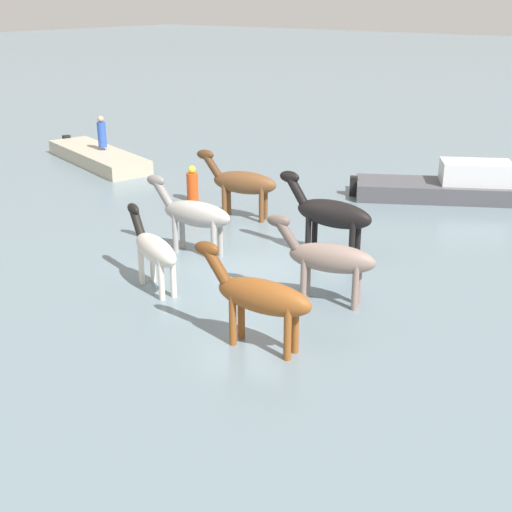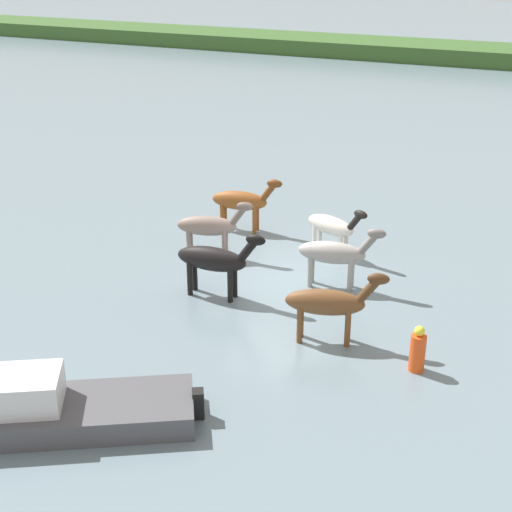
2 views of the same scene
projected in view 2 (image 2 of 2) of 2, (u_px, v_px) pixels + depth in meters
The scene contains 10 objects.
ground_plane at pixel (278, 280), 21.50m from camera, with size 196.63×196.63×0.00m, color slate.
distant_shoreline at pixel (492, 63), 56.40m from camera, with size 176.97×6.00×2.40m, color #375B28.
horse_gray_outer at pixel (210, 226), 22.63m from camera, with size 2.34×1.05×1.83m.
horse_lead at pixel (215, 260), 20.10m from camera, with size 2.57×0.71×2.00m.
horse_dark_mare at pixel (333, 226), 22.81m from camera, with size 2.18×1.06×1.71m.
horse_dun_straggler at pixel (335, 253), 20.66m from camera, with size 2.44×0.84×1.88m.
horse_mid_herd at pixel (242, 201), 24.65m from camera, with size 2.43×0.81×1.88m.
horse_rear_stallion at pixel (329, 303), 17.87m from camera, with size 2.47×1.05×1.92m.
boat_skiff_near at pixel (40, 413), 15.02m from camera, with size 5.95×4.42×1.38m.
buoy_channel_marker at pixel (418, 351), 16.89m from camera, with size 0.36×0.36×1.14m.
Camera 2 is at (7.43, -17.96, 9.25)m, focal length 52.36 mm.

